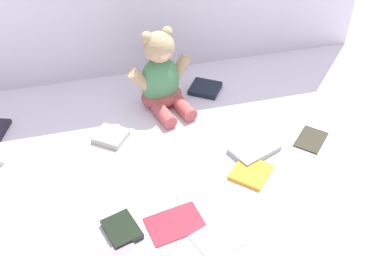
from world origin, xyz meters
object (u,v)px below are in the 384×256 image
at_px(book_case_3, 251,172).
at_px(book_case_6, 111,137).
at_px(teddy_bear, 161,79).
at_px(book_case_7, 217,239).
at_px(book_case_8, 311,139).
at_px(book_case_0, 254,149).
at_px(book_case_4, 205,88).
at_px(book_case_5, 122,229).
at_px(book_case_9, 175,223).

bearing_deg(book_case_3, book_case_6, -169.76).
relative_size(teddy_bear, book_case_7, 2.62).
distance_m(book_case_7, book_case_8, 0.47).
relative_size(teddy_bear, book_case_0, 1.95).
bearing_deg(book_case_7, book_case_4, -34.29).
bearing_deg(teddy_bear, book_case_0, -69.70).
bearing_deg(book_case_0, book_case_7, -57.84).
xyz_separation_m(book_case_0, book_case_7, (-0.20, -0.27, -0.00)).
height_order(teddy_bear, book_case_6, teddy_bear).
bearing_deg(book_case_8, teddy_bear, 8.36).
bearing_deg(book_case_7, book_case_6, 3.80).
distance_m(book_case_0, book_case_7, 0.34).
distance_m(book_case_5, book_case_6, 0.35).
distance_m(book_case_4, book_case_6, 0.38).
relative_size(book_case_5, book_case_9, 0.68).
distance_m(teddy_bear, book_case_7, 0.58).
bearing_deg(book_case_4, book_case_3, 125.64).
bearing_deg(book_case_6, book_case_8, 112.15).
distance_m(book_case_6, book_case_9, 0.38).
distance_m(teddy_bear, book_case_8, 0.50).
bearing_deg(book_case_4, book_case_9, 100.55).
xyz_separation_m(book_case_3, book_case_4, (-0.01, 0.41, 0.00)).
bearing_deg(book_case_5, book_case_7, -38.59).
bearing_deg(book_case_7, book_case_0, -56.69).
height_order(teddy_bear, book_case_0, teddy_bear).
height_order(book_case_3, book_case_7, book_case_3).
height_order(book_case_0, book_case_7, book_case_0).
xyz_separation_m(book_case_6, book_case_9, (0.11, -0.36, -0.01)).
xyz_separation_m(book_case_4, book_case_5, (-0.36, -0.52, 0.00)).
relative_size(book_case_3, book_case_9, 0.76).
height_order(teddy_bear, book_case_9, teddy_bear).
bearing_deg(book_case_5, book_case_6, 69.91).
relative_size(book_case_0, book_case_4, 1.40).
distance_m(teddy_bear, book_case_3, 0.42).
bearing_deg(book_case_0, teddy_bear, -166.72).
bearing_deg(book_case_9, book_case_7, -140.61).
bearing_deg(book_case_5, book_case_8, 0.52).
bearing_deg(book_case_9, book_case_5, 75.83).
bearing_deg(book_case_3, book_case_0, 108.80).
relative_size(book_case_0, book_case_8, 1.26).
relative_size(book_case_6, book_case_8, 0.84).
distance_m(book_case_4, book_case_7, 0.62).
xyz_separation_m(teddy_bear, book_case_3, (0.17, -0.38, -0.09)).
bearing_deg(book_case_6, book_case_0, 105.23).
distance_m(book_case_3, book_case_8, 0.24).
bearing_deg(book_case_4, teddy_bear, 47.21).
bearing_deg(book_case_5, book_case_3, -1.48).
xyz_separation_m(book_case_0, book_case_4, (-0.05, 0.33, -0.00)).
height_order(book_case_0, book_case_3, book_case_0).
distance_m(teddy_bear, book_case_9, 0.51).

